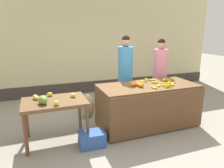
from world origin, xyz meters
TOP-DOWN VIEW (x-y plane):
  - ground_plane at (0.00, 0.00)m, footprint 24.00×24.00m
  - market_wall_back at (0.00, 2.91)m, footprint 8.70×0.23m
  - fruit_stall_counter at (0.35, -0.01)m, footprint 2.05×0.95m
  - side_table_wooden at (-1.54, 0.00)m, footprint 1.11×0.76m
  - banana_bunch_pile at (0.64, -0.05)m, footprint 0.76×0.70m
  - orange_pile at (0.06, -0.01)m, footprint 0.21×0.29m
  - mango_papaya_pile at (-1.69, -0.03)m, footprint 0.78×0.64m
  - vendor_woman_blue_shirt at (0.15, 0.71)m, footprint 0.34×0.34m
  - vendor_woman_pink_shirt at (1.08, 0.70)m, footprint 0.34×0.34m
  - produce_crate at (-0.98, -0.41)m, footprint 0.45×0.34m
  - produce_sack at (-0.73, 0.86)m, footprint 0.39×0.43m

SIDE VIEW (x-z plane):
  - ground_plane at x=0.00m, z-range 0.00..0.00m
  - produce_crate at x=-0.98m, z-range 0.00..0.26m
  - produce_sack at x=-0.73m, z-range 0.00..0.56m
  - fruit_stall_counter at x=0.35m, z-range 0.00..0.89m
  - side_table_wooden at x=-1.54m, z-range 0.29..1.08m
  - mango_papaya_pile at x=-1.69m, z-range 0.77..0.91m
  - vendor_woman_pink_shirt at x=1.08m, z-range 0.01..1.80m
  - banana_bunch_pile at x=0.64m, z-range 0.89..0.95m
  - orange_pile at x=0.06m, z-range 0.89..0.98m
  - vendor_woman_blue_shirt at x=0.15m, z-range 0.01..1.88m
  - market_wall_back at x=0.00m, z-range -0.03..3.26m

